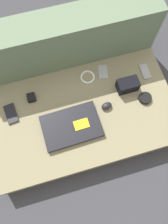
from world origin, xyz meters
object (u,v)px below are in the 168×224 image
(speaker_puck, at_px, (145,98))
(phone_silver, at_px, (145,71))
(phone_black, at_px, (11,114))
(charger_brick, at_px, (31,98))
(camera_pouch, at_px, (128,85))
(computer_mouse, at_px, (107,106))
(phone_small, at_px, (103,72))
(laptop, at_px, (71,126))

(speaker_puck, relative_size, phone_silver, 0.75)
(phone_black, bearing_deg, phone_silver, -3.23)
(speaker_puck, relative_size, charger_brick, 1.52)
(phone_black, bearing_deg, camera_pouch, -8.47)
(computer_mouse, height_order, phone_silver, computer_mouse)
(phone_silver, bearing_deg, speaker_puck, -110.84)
(phone_small, bearing_deg, camera_pouch, -41.39)
(laptop, height_order, speaker_puck, laptop)
(charger_brick, bearing_deg, camera_pouch, -8.91)
(speaker_puck, bearing_deg, phone_black, 170.99)
(phone_silver, distance_m, charger_brick, 0.77)
(computer_mouse, bearing_deg, laptop, -173.52)
(speaker_puck, xyz_separation_m, phone_small, (-0.20, 0.26, -0.01))
(laptop, bearing_deg, phone_small, 44.16)
(camera_pouch, distance_m, charger_brick, 0.62)
(laptop, relative_size, charger_brick, 6.54)
(speaker_puck, bearing_deg, charger_brick, 163.94)
(camera_pouch, bearing_deg, charger_brick, 171.09)
(laptop, height_order, charger_brick, charger_brick)
(phone_small, distance_m, charger_brick, 0.50)
(laptop, relative_size, computer_mouse, 4.90)
(phone_black, height_order, charger_brick, charger_brick)
(computer_mouse, bearing_deg, charger_brick, 149.04)
(phone_small, bearing_deg, laptop, -122.17)
(laptop, distance_m, speaker_puck, 0.50)
(computer_mouse, bearing_deg, phone_small, 69.24)
(camera_pouch, bearing_deg, phone_small, 126.45)
(phone_silver, distance_m, phone_small, 0.28)
(phone_small, height_order, camera_pouch, camera_pouch)
(phone_silver, relative_size, camera_pouch, 0.84)
(computer_mouse, xyz_separation_m, speaker_puck, (0.25, -0.01, -0.01))
(phone_silver, bearing_deg, camera_pouch, -153.11)
(computer_mouse, bearing_deg, phone_black, 160.39)
(laptop, xyz_separation_m, phone_silver, (0.57, 0.23, -0.01))
(computer_mouse, xyz_separation_m, phone_black, (-0.59, 0.12, -0.01))
(camera_pouch, xyz_separation_m, charger_brick, (-0.61, 0.10, -0.02))
(charger_brick, bearing_deg, speaker_puck, -16.06)
(phone_black, bearing_deg, speaker_puck, -15.31)
(phone_black, bearing_deg, computer_mouse, -17.77)
(phone_silver, bearing_deg, phone_black, -176.09)
(phone_small, bearing_deg, charger_brick, -161.24)
(laptop, bearing_deg, computer_mouse, 13.10)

